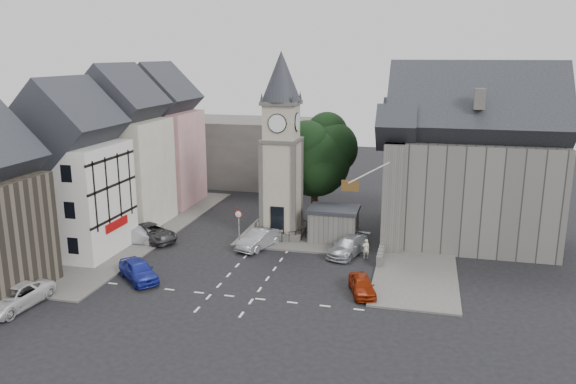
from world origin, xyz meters
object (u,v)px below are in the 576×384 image
(clock_tower, at_px, (281,147))
(pedestrian, at_px, (366,249))
(car_west_blue, at_px, (138,270))
(stone_shelter, at_px, (334,224))
(car_east_red, at_px, (362,285))

(clock_tower, bearing_deg, pedestrian, -26.41)
(clock_tower, relative_size, car_west_blue, 3.63)
(clock_tower, xyz_separation_m, stone_shelter, (4.80, -0.49, -6.57))
(stone_shelter, distance_m, pedestrian, 4.79)
(stone_shelter, height_order, car_east_red, stone_shelter)
(clock_tower, height_order, stone_shelter, clock_tower)
(clock_tower, xyz_separation_m, pedestrian, (8.00, -3.97, -7.33))
(car_east_red, relative_size, pedestrian, 2.34)
(car_west_blue, height_order, car_east_red, car_west_blue)
(car_east_red, bearing_deg, pedestrian, 76.83)
(clock_tower, relative_size, pedestrian, 10.24)
(stone_shelter, height_order, car_west_blue, stone_shelter)
(clock_tower, xyz_separation_m, car_west_blue, (-7.50, -12.44, -7.36))
(car_west_blue, bearing_deg, pedestrian, -19.41)
(car_east_red, height_order, pedestrian, pedestrian)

